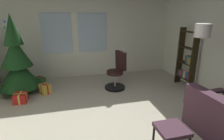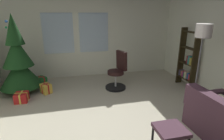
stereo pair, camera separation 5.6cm
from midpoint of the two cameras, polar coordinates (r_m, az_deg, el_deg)
The scene contains 10 objects.
ground_plane at distance 3.48m, azimuth 0.03°, elevation -18.43°, with size 5.39×5.96×0.10m, color #BCB69D.
wall_back_with_windows at distance 5.83m, azimuth -7.07°, elevation 10.49°, with size 5.39×0.12×2.54m.
footstool at distance 2.90m, azimuth 18.63°, elevation -18.00°, with size 0.43×0.41×0.41m.
holiday_tree at distance 5.11m, azimuth -27.30°, elevation 2.40°, with size 1.02×1.02×2.46m.
gift_box_red at distance 4.74m, azimuth -26.46°, elevation -7.76°, with size 0.29×0.30×0.23m.
gift_box_green at distance 5.86m, azimuth -21.20°, elevation -2.71°, with size 0.35×0.36×0.15m.
gift_box_gold at distance 4.98m, azimuth -19.90°, elevation -5.53°, with size 0.33×0.35×0.25m.
office_chair at distance 4.89m, azimuth 2.05°, elevation -1.35°, with size 0.57×0.56×1.03m.
bookshelf at distance 5.32m, azimuth 23.27°, elevation 2.48°, with size 0.18×0.64×1.62m.
floor_lamp at distance 4.28m, azimuth 27.14°, elevation 9.10°, with size 0.33×0.33×1.78m.
Camera 2 is at (-0.61, -2.74, 2.00)m, focal length 28.82 mm.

